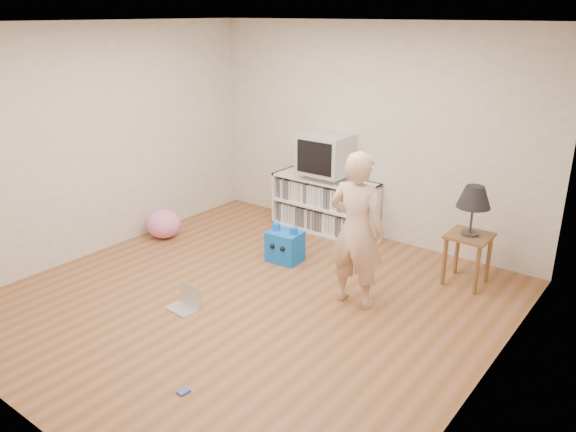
# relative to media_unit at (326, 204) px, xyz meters

# --- Properties ---
(ground) EXTENTS (4.50, 4.50, 0.00)m
(ground) POSITION_rel_media_unit_xyz_m (0.48, -2.04, -0.35)
(ground) COLOR brown
(ground) RESTS_ON ground
(walls) EXTENTS (4.52, 4.52, 2.60)m
(walls) POSITION_rel_media_unit_xyz_m (0.48, -2.04, 0.95)
(walls) COLOR beige
(walls) RESTS_ON ground
(ceiling) EXTENTS (4.50, 4.50, 0.01)m
(ceiling) POSITION_rel_media_unit_xyz_m (0.48, -2.04, 2.25)
(ceiling) COLOR white
(ceiling) RESTS_ON walls
(media_unit) EXTENTS (1.40, 0.45, 0.70)m
(media_unit) POSITION_rel_media_unit_xyz_m (0.00, 0.00, 0.00)
(media_unit) COLOR white
(media_unit) RESTS_ON ground
(dvd_deck) EXTENTS (0.45, 0.35, 0.07)m
(dvd_deck) POSITION_rel_media_unit_xyz_m (0.00, -0.02, 0.39)
(dvd_deck) COLOR gray
(dvd_deck) RESTS_ON media_unit
(crt_tv) EXTENTS (0.60, 0.53, 0.50)m
(crt_tv) POSITION_rel_media_unit_xyz_m (0.00, -0.02, 0.67)
(crt_tv) COLOR #AEAEB3
(crt_tv) RESTS_ON dvd_deck
(side_table) EXTENTS (0.42, 0.42, 0.55)m
(side_table) POSITION_rel_media_unit_xyz_m (2.01, -0.39, 0.07)
(side_table) COLOR brown
(side_table) RESTS_ON ground
(table_lamp) EXTENTS (0.34, 0.34, 0.52)m
(table_lamp) POSITION_rel_media_unit_xyz_m (2.01, -0.39, 0.59)
(table_lamp) COLOR #333333
(table_lamp) RESTS_ON side_table
(person) EXTENTS (0.58, 0.41, 1.52)m
(person) POSITION_rel_media_unit_xyz_m (1.31, -1.45, 0.41)
(person) COLOR beige
(person) RESTS_ON ground
(laptop) EXTENTS (0.31, 0.26, 0.21)m
(laptop) POSITION_rel_media_unit_xyz_m (0.08, -2.52, -0.29)
(laptop) COLOR silver
(laptop) RESTS_ON ground
(playing_cards) EXTENTS (0.07, 0.10, 0.02)m
(playing_cards) POSITION_rel_media_unit_xyz_m (1.02, -3.42, -0.34)
(playing_cards) COLOR #4455B6
(playing_cards) RESTS_ON ground
(plush_blue) EXTENTS (0.39, 0.34, 0.43)m
(plush_blue) POSITION_rel_media_unit_xyz_m (0.17, -1.08, -0.17)
(plush_blue) COLOR blue
(plush_blue) RESTS_ON ground
(plush_pink) EXTENTS (0.47, 0.47, 0.36)m
(plush_pink) POSITION_rel_media_unit_xyz_m (-1.47, -1.45, -0.17)
(plush_pink) COLOR pink
(plush_pink) RESTS_ON ground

